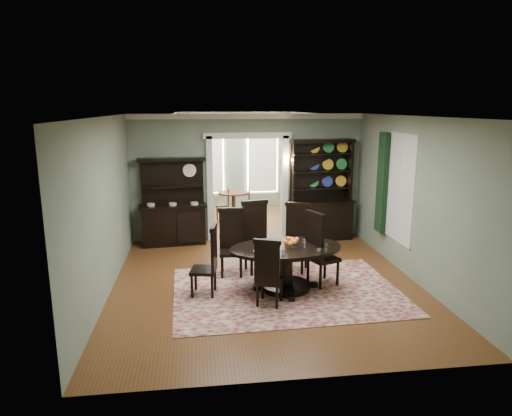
{
  "coord_description": "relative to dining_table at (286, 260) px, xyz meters",
  "views": [
    {
      "loc": [
        -1.18,
        -7.73,
        3.17
      ],
      "look_at": [
        -0.1,
        0.6,
        1.29
      ],
      "focal_mm": 32.0,
      "sensor_mm": 36.0,
      "label": 1
    }
  ],
  "objects": [
    {
      "name": "room",
      "position": [
        -0.31,
        0.32,
        1.03
      ],
      "size": [
        5.51,
        6.01,
        3.01
      ],
      "color": "brown",
      "rests_on": "ground"
    },
    {
      "name": "parlor",
      "position": [
        -0.31,
        5.81,
        0.97
      ],
      "size": [
        3.51,
        3.5,
        3.01
      ],
      "color": "brown",
      "rests_on": "ground"
    },
    {
      "name": "doorway_trim",
      "position": [
        -0.31,
        3.28,
        1.07
      ],
      "size": [
        2.08,
        0.25,
        2.57
      ],
      "color": "silver",
      "rests_on": "floor"
    },
    {
      "name": "right_window",
      "position": [
        2.38,
        1.21,
        1.06
      ],
      "size": [
        0.15,
        1.47,
        2.12
      ],
      "color": "white",
      "rests_on": "wall_right"
    },
    {
      "name": "wall_sconce",
      "position": [
        0.64,
        3.13,
        1.34
      ],
      "size": [
        0.27,
        0.21,
        0.21
      ],
      "color": "#B87431",
      "rests_on": "back_wall_right"
    },
    {
      "name": "rug",
      "position": [
        0.0,
        -0.1,
        -0.54
      ],
      "size": [
        3.99,
        2.9,
        0.01
      ],
      "primitive_type": "cube",
      "rotation": [
        0.0,
        0.0,
        0.03
      ],
      "color": "maroon",
      "rests_on": "floor"
    },
    {
      "name": "dining_table",
      "position": [
        0.0,
        0.0,
        0.0
      ],
      "size": [
        2.1,
        2.01,
        0.78
      ],
      "rotation": [
        0.0,
        0.0,
        0.1
      ],
      "color": "black",
      "rests_on": "rug"
    },
    {
      "name": "centerpiece",
      "position": [
        0.1,
        -0.06,
        0.3
      ],
      "size": [
        1.3,
        0.84,
        0.21
      ],
      "color": "silver",
      "rests_on": "dining_table"
    },
    {
      "name": "chair_far_left",
      "position": [
        -0.89,
        0.91,
        0.13
      ],
      "size": [
        0.51,
        0.48,
        1.28
      ],
      "rotation": [
        0.0,
        0.0,
        3.06
      ],
      "color": "black",
      "rests_on": "rug"
    },
    {
      "name": "chair_far_mid",
      "position": [
        -0.39,
        1.03,
        0.19
      ],
      "size": [
        0.6,
        0.57,
        1.39
      ],
      "rotation": [
        0.0,
        0.0,
        3.33
      ],
      "color": "black",
      "rests_on": "rug"
    },
    {
      "name": "chair_far_right",
      "position": [
        0.41,
        0.99,
        0.15
      ],
      "size": [
        0.64,
        0.63,
        1.33
      ],
      "rotation": [
        0.0,
        0.0,
        2.71
      ],
      "color": "black",
      "rests_on": "rug"
    },
    {
      "name": "chair_end_left",
      "position": [
        -1.33,
        -0.08,
        0.11
      ],
      "size": [
        0.51,
        0.53,
        1.24
      ],
      "rotation": [
        0.0,
        0.0,
        1.39
      ],
      "color": "black",
      "rests_on": "rug"
    },
    {
      "name": "chair_end_right",
      "position": [
        0.61,
        0.1,
        0.18
      ],
      "size": [
        0.63,
        0.65,
        1.37
      ],
      "rotation": [
        0.0,
        0.0,
        -1.2
      ],
      "color": "black",
      "rests_on": "rug"
    },
    {
      "name": "chair_near",
      "position": [
        -0.42,
        -0.69,
        0.06
      ],
      "size": [
        0.55,
        0.54,
        1.15
      ],
      "rotation": [
        0.0,
        0.0,
        -0.4
      ],
      "color": "black",
      "rests_on": "rug"
    },
    {
      "name": "sideboard",
      "position": [
        -2.08,
        3.04,
        0.16
      ],
      "size": [
        1.58,
        0.7,
        2.02
      ],
      "rotation": [
        0.0,
        0.0,
        0.1
      ],
      "color": "black",
      "rests_on": "floor"
    },
    {
      "name": "welsh_dresser",
      "position": [
        1.45,
        3.02,
        0.33
      ],
      "size": [
        1.6,
        0.72,
        2.41
      ],
      "rotation": [
        0.0,
        0.0,
        0.1
      ],
      "color": "black",
      "rests_on": "floor"
    },
    {
      "name": "parlor_table",
      "position": [
        -0.5,
        5.18,
        -0.02
      ],
      "size": [
        0.86,
        0.86,
        0.8
      ],
      "color": "#522D17",
      "rests_on": "parlor_floor"
    },
    {
      "name": "parlor_chair_left",
      "position": [
        -0.76,
        5.13,
        -0.04
      ],
      "size": [
        0.39,
        0.39,
        0.93
      ],
      "rotation": [
        0.0,
        0.0,
        1.57
      ],
      "color": "#522D17",
      "rests_on": "parlor_floor"
    },
    {
      "name": "parlor_chair_right",
      "position": [
        0.02,
        4.83,
        -0.02
      ],
      "size": [
        0.43,
        0.42,
        0.97
      ],
      "rotation": [
        0.0,
        0.0,
        -1.73
      ],
      "color": "#522D17",
      "rests_on": "parlor_floor"
    }
  ]
}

